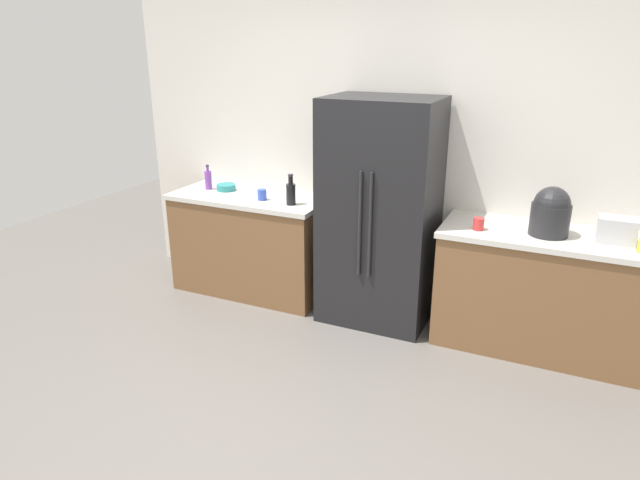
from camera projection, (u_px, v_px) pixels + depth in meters
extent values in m
plane|color=slate|center=(286.00, 418.00, 3.38)|extent=(9.52, 9.52, 0.00)
cube|color=silver|center=(392.00, 137.00, 4.51)|extent=(4.76, 0.10, 2.81)
cube|color=brown|center=(252.00, 245.00, 4.98)|extent=(1.34, 0.60, 0.84)
cube|color=silver|center=(250.00, 197.00, 4.83)|extent=(1.37, 0.63, 0.04)
cube|color=brown|center=(553.00, 296.00, 4.00)|extent=(1.60, 0.60, 0.84)
cube|color=silver|center=(563.00, 238.00, 3.85)|extent=(1.63, 0.63, 0.04)
cube|color=black|center=(380.00, 213.00, 4.34)|extent=(0.84, 0.63, 1.76)
cylinder|color=#262628|center=(360.00, 225.00, 4.08)|extent=(0.02, 0.02, 0.79)
cylinder|color=#262628|center=(370.00, 226.00, 4.05)|extent=(0.02, 0.02, 0.79)
cube|color=silver|center=(617.00, 230.00, 3.68)|extent=(0.24, 0.16, 0.17)
cylinder|color=#262628|center=(550.00, 220.00, 3.82)|extent=(0.26, 0.26, 0.22)
sphere|color=#262628|center=(552.00, 204.00, 3.78)|extent=(0.24, 0.24, 0.24)
cylinder|color=purple|center=(208.00, 180.00, 4.99)|extent=(0.06, 0.06, 0.16)
cylinder|color=purple|center=(208.00, 169.00, 4.96)|extent=(0.02, 0.02, 0.04)
cylinder|color=#333338|center=(207.00, 166.00, 4.95)|extent=(0.03, 0.03, 0.02)
cylinder|color=black|center=(291.00, 194.00, 4.52)|extent=(0.08, 0.08, 0.17)
cylinder|color=black|center=(291.00, 180.00, 4.48)|extent=(0.04, 0.04, 0.07)
cylinder|color=#333338|center=(291.00, 175.00, 4.47)|extent=(0.04, 0.04, 0.02)
cylinder|color=blue|center=(262.00, 195.00, 4.67)|extent=(0.08, 0.08, 0.09)
cylinder|color=red|center=(479.00, 224.00, 3.94)|extent=(0.08, 0.08, 0.09)
cylinder|color=teal|center=(226.00, 187.00, 4.97)|extent=(0.17, 0.17, 0.05)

